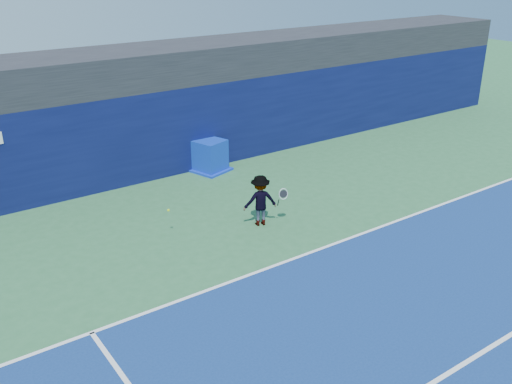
# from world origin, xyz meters

# --- Properties ---
(ground) EXTENTS (80.00, 80.00, 0.00)m
(ground) POSITION_xyz_m (0.00, 0.00, 0.00)
(ground) COLOR #2E673B
(ground) RESTS_ON ground
(baseline) EXTENTS (24.00, 0.10, 0.01)m
(baseline) POSITION_xyz_m (0.00, 3.00, 0.01)
(baseline) COLOR white
(baseline) RESTS_ON ground
(service_line) EXTENTS (24.00, 0.10, 0.01)m
(service_line) POSITION_xyz_m (0.00, -2.00, 0.01)
(service_line) COLOR white
(service_line) RESTS_ON ground
(stadium_band) EXTENTS (36.00, 3.00, 1.20)m
(stadium_band) POSITION_xyz_m (0.00, 11.50, 3.60)
(stadium_band) COLOR black
(stadium_band) RESTS_ON back_wall_assembly
(back_wall_assembly) EXTENTS (36.00, 1.03, 3.00)m
(back_wall_assembly) POSITION_xyz_m (-0.00, 10.50, 1.50)
(back_wall_assembly) COLOR #0B103D
(back_wall_assembly) RESTS_ON ground
(equipment_cart) EXTENTS (1.46, 1.46, 1.13)m
(equipment_cart) POSITION_xyz_m (1.86, 9.69, 0.51)
(equipment_cart) COLOR #0C2DAA
(equipment_cart) RESTS_ON ground
(tennis_player) EXTENTS (1.27, 0.83, 1.49)m
(tennis_player) POSITION_xyz_m (0.78, 5.13, 0.74)
(tennis_player) COLOR silver
(tennis_player) RESTS_ON ground
(tennis_ball) EXTENTS (0.07, 0.07, 0.07)m
(tennis_ball) POSITION_xyz_m (-1.63, 6.05, 0.73)
(tennis_ball) COLOR #AFD717
(tennis_ball) RESTS_ON ground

